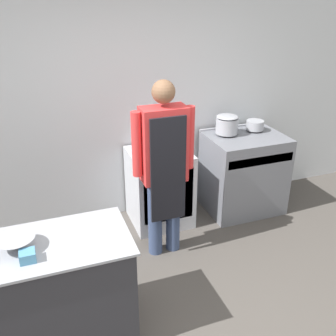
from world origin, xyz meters
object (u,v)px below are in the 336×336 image
mixing_bowl (15,243)px  sauce_pot (255,125)px  plastic_tub (28,256)px  stock_pot (227,124)px  stove (243,173)px  fridge_unit (160,187)px  person_cook (164,162)px

mixing_bowl → sauce_pot: sauce_pot is taller
plastic_tub → stock_pot: bearing=34.5°
stove → stock_pot: bearing=148.3°
fridge_unit → plastic_tub: (-1.40, -1.48, 0.49)m
person_cook → sauce_pot: bearing=24.6°
plastic_tub → sauce_pot: bearing=30.6°
stove → plastic_tub: bearing=-149.8°
plastic_tub → sauce_pot: (2.61, 1.54, 0.09)m
plastic_tub → person_cook: bearing=36.2°
fridge_unit → mixing_bowl: mixing_bowl is taller
person_cook → sauce_pot: size_ratio=8.60×
stove → stock_pot: 0.64m
mixing_bowl → sauce_pot: (2.68, 1.38, 0.08)m
stove → sauce_pot: sauce_pot is taller
plastic_tub → stock_pot: (2.24, 1.54, 0.15)m
stove → sauce_pot: bearing=34.8°
stove → fridge_unit: 1.04m
stock_pot → sauce_pot: bearing=-0.0°
person_cook → mixing_bowl: person_cook is taller
stove → sauce_pot: size_ratio=4.65×
sauce_pot → fridge_unit: bearing=-177.2°
fridge_unit → plastic_tub: size_ratio=8.53×
fridge_unit → person_cook: size_ratio=0.49×
plastic_tub → mixing_bowl: bearing=113.9°
person_cook → plastic_tub: (-1.26, -0.92, -0.08)m
mixing_bowl → plastic_tub: 0.18m
stove → mixing_bowl: (-2.51, -1.26, 0.46)m
mixing_bowl → stock_pot: bearing=30.8°
stock_pot → fridge_unit: bearing=-176.0°
stove → mixing_bowl: bearing=-153.4°
person_cook → fridge_unit: bearing=75.5°
stove → plastic_tub: 2.86m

